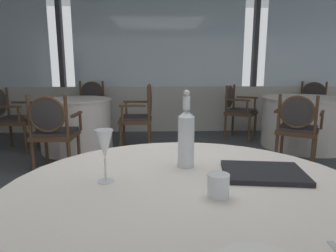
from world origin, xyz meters
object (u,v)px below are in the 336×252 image
(dining_chair_0_0, at_px, (312,104))
(menu_book, at_px, (263,173))
(water_bottle, at_px, (186,136))
(dining_chair_2_3, at_px, (10,114))
(dining_chair_2_0, at_px, (53,128))
(dining_chair_0_1, at_px, (237,107))
(wine_glass, at_px, (104,145))
(water_tumbler, at_px, (218,185))
(dining_chair_2_1, at_px, (141,112))
(dining_chair_2_2, at_px, (91,104))
(dining_chair_0_2, at_px, (297,124))

(dining_chair_0_0, bearing_deg, menu_book, 1.79)
(water_bottle, xyz_separation_m, dining_chair_2_3, (-2.24, 3.01, -0.36))
(dining_chair_2_0, height_order, dining_chair_2_3, dining_chair_2_3)
(dining_chair_0_1, xyz_separation_m, dining_chair_2_0, (-2.54, -1.60, -0.02))
(wine_glass, distance_m, dining_chair_0_0, 5.18)
(water_tumbler, height_order, dining_chair_2_1, dining_chair_2_1)
(dining_chair_2_0, xyz_separation_m, dining_chair_2_2, (0.02, 1.89, 0.04))
(water_tumbler, distance_m, dining_chair_2_0, 2.76)
(dining_chair_0_0, bearing_deg, dining_chair_0_2, -0.00)
(water_tumbler, height_order, dining_chair_0_1, dining_chair_0_1)
(dining_chair_2_1, xyz_separation_m, dining_chair_2_2, (-0.94, 0.96, 0.01))
(dining_chair_2_3, bearing_deg, dining_chair_2_0, -45.04)
(dining_chair_0_0, xyz_separation_m, dining_chair_2_1, (-3.08, -1.01, 0.01))
(menu_book, distance_m, dining_chair_2_1, 3.18)
(menu_book, distance_m, dining_chair_0_2, 2.62)
(dining_chair_2_2, bearing_deg, water_bottle, 18.74)
(dining_chair_2_0, distance_m, dining_chair_2_1, 1.34)
(dining_chair_0_2, xyz_separation_m, dining_chair_2_2, (-2.86, 1.78, 0.05))
(dining_chair_2_0, bearing_deg, dining_chair_0_1, -57.20)
(dining_chair_0_0, distance_m, dining_chair_2_0, 4.48)
(dining_chair_0_2, height_order, dining_chair_2_3, dining_chair_2_3)
(dining_chair_2_1, height_order, dining_chair_2_3, dining_chair_2_1)
(dining_chair_0_0, xyz_separation_m, dining_chair_2_3, (-4.97, -0.99, -0.01))
(dining_chair_0_0, relative_size, dining_chair_2_2, 0.98)
(dining_chair_0_0, bearing_deg, dining_chair_2_1, -39.64)
(wine_glass, distance_m, dining_chair_0_2, 3.03)
(dining_chair_0_0, bearing_deg, dining_chair_2_3, -46.57)
(wine_glass, bearing_deg, dining_chair_2_3, 121.05)
(dining_chair_0_1, xyz_separation_m, dining_chair_2_2, (-2.52, 0.30, 0.03))
(dining_chair_0_0, xyz_separation_m, dining_chair_2_0, (-4.04, -1.94, -0.02))
(water_bottle, xyz_separation_m, water_tumbler, (0.08, -0.32, -0.10))
(dining_chair_2_0, height_order, dining_chair_2_1, dining_chair_2_1)
(dining_chair_0_0, distance_m, dining_chair_2_2, 4.01)
(water_tumbler, distance_m, dining_chair_0_2, 2.91)
(dining_chair_0_1, relative_size, dining_chair_0_2, 1.02)
(dining_chair_0_2, bearing_deg, dining_chair_2_1, 99.00)
(dining_chair_2_2, bearing_deg, dining_chair_2_3, -44.82)
(water_tumbler, distance_m, dining_chair_2_1, 3.34)
(wine_glass, height_order, dining_chair_2_1, wine_glass)
(water_bottle, height_order, dining_chair_2_1, water_bottle)
(dining_chair_2_0, relative_size, dining_chair_2_3, 0.99)
(menu_book, xyz_separation_m, dining_chair_0_1, (0.93, 3.77, -0.22))
(wine_glass, xyz_separation_m, water_tumbler, (0.41, -0.15, -0.10))
(menu_book, relative_size, dining_chair_0_2, 0.37)
(dining_chair_2_2, bearing_deg, menu_book, 22.09)
(dining_chair_0_0, bearing_deg, dining_chair_2_2, -57.11)
(water_tumbler, height_order, dining_chair_0_0, dining_chair_0_0)
(water_tumbler, relative_size, dining_chair_2_0, 0.09)
(menu_book, relative_size, dining_chair_2_0, 0.36)
(wine_glass, xyz_separation_m, dining_chair_0_0, (3.05, 4.17, -0.35))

